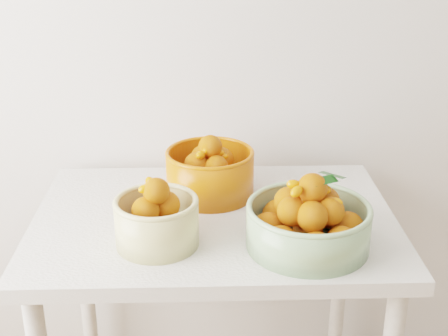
{
  "coord_description": "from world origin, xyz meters",
  "views": [
    {
      "loc": [
        -0.39,
        0.06,
        1.54
      ],
      "look_at": [
        -0.34,
        1.54,
        0.92
      ],
      "focal_mm": 50.0,
      "sensor_mm": 36.0,
      "label": 1
    }
  ],
  "objects_px": {
    "bowl_green": "(308,222)",
    "table": "(215,246)",
    "bowl_orange": "(210,172)",
    "bowl_cream": "(157,220)"
  },
  "relations": [
    {
      "from": "bowl_green",
      "to": "bowl_orange",
      "type": "height_order",
      "value": "bowl_green"
    },
    {
      "from": "bowl_cream",
      "to": "bowl_green",
      "type": "distance_m",
      "value": 0.38
    },
    {
      "from": "bowl_orange",
      "to": "bowl_green",
      "type": "bearing_deg",
      "value": -52.32
    },
    {
      "from": "table",
      "to": "bowl_orange",
      "type": "relative_size",
      "value": 2.95
    },
    {
      "from": "table",
      "to": "bowl_orange",
      "type": "distance_m",
      "value": 0.22
    },
    {
      "from": "table",
      "to": "bowl_cream",
      "type": "xyz_separation_m",
      "value": [
        -0.15,
        -0.15,
        0.16
      ]
    },
    {
      "from": "bowl_green",
      "to": "table",
      "type": "bearing_deg",
      "value": 142.76
    },
    {
      "from": "bowl_green",
      "to": "bowl_orange",
      "type": "distance_m",
      "value": 0.39
    },
    {
      "from": "bowl_cream",
      "to": "bowl_orange",
      "type": "xyz_separation_m",
      "value": [
        0.14,
        0.29,
        0.01
      ]
    },
    {
      "from": "bowl_cream",
      "to": "bowl_green",
      "type": "relative_size",
      "value": 0.72
    }
  ]
}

